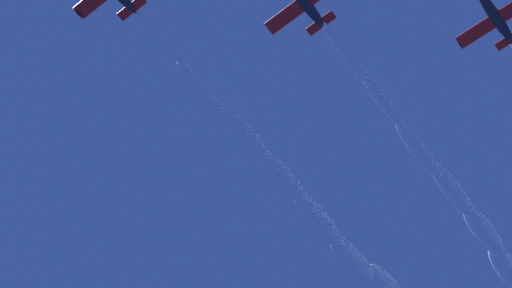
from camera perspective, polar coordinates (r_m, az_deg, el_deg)
name	(u,v)px	position (r m, az deg, el deg)	size (l,w,h in m)	color
airplane_right_wingman	(494,15)	(76.67, 15.80, 8.40)	(7.76, 6.89, 2.41)	#232328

